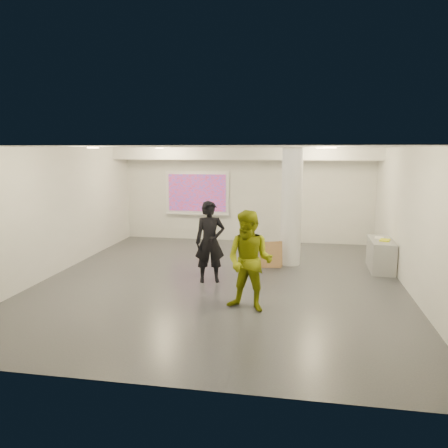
% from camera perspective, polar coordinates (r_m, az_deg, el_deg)
% --- Properties ---
extents(floor, '(8.00, 9.00, 0.01)m').
position_cam_1_polar(floor, '(9.97, -0.40, -7.49)').
color(floor, '#393C42').
rests_on(floor, ground).
extents(ceiling, '(8.00, 9.00, 0.01)m').
position_cam_1_polar(ceiling, '(9.52, -0.42, 10.03)').
color(ceiling, white).
rests_on(ceiling, floor).
extents(wall_back, '(8.00, 0.01, 3.00)m').
position_cam_1_polar(wall_back, '(14.04, 2.90, 3.81)').
color(wall_back, silver).
rests_on(wall_back, floor).
extents(wall_front, '(8.00, 0.01, 3.00)m').
position_cam_1_polar(wall_front, '(5.36, -9.16, -6.15)').
color(wall_front, silver).
rests_on(wall_front, floor).
extents(wall_left, '(0.01, 9.00, 3.00)m').
position_cam_1_polar(wall_left, '(11.07, -21.25, 1.54)').
color(wall_left, silver).
rests_on(wall_left, floor).
extents(wall_right, '(0.01, 9.00, 3.00)m').
position_cam_1_polar(wall_right, '(9.75, 23.40, 0.36)').
color(wall_right, silver).
rests_on(wall_right, floor).
extents(soffit_band, '(8.00, 1.10, 0.36)m').
position_cam_1_polar(soffit_band, '(13.42, 2.66, 9.18)').
color(soffit_band, silver).
rests_on(soffit_band, ceiling).
extents(downlight_nw, '(0.22, 0.22, 0.02)m').
position_cam_1_polar(downlight_nw, '(12.49, -8.42, 9.78)').
color(downlight_nw, '#EBB57C').
rests_on(downlight_nw, ceiling).
extents(downlight_ne, '(0.22, 0.22, 0.02)m').
position_cam_1_polar(downlight_ne, '(11.87, 12.49, 9.66)').
color(downlight_ne, '#EBB57C').
rests_on(downlight_ne, ceiling).
extents(downlight_sw, '(0.22, 0.22, 0.02)m').
position_cam_1_polar(downlight_sw, '(8.78, -16.74, 9.51)').
color(downlight_sw, '#EBB57C').
rests_on(downlight_sw, ceiling).
extents(downlight_se, '(0.22, 0.22, 0.02)m').
position_cam_1_polar(downlight_se, '(7.88, 13.69, 9.66)').
color(downlight_se, '#EBB57C').
rests_on(downlight_se, ceiling).
extents(column, '(0.52, 0.52, 3.00)m').
position_cam_1_polar(column, '(11.26, 8.79, 2.22)').
color(column, white).
rests_on(column, floor).
extents(projection_screen, '(2.10, 0.13, 1.42)m').
position_cam_1_polar(projection_screen, '(14.28, -3.52, 4.01)').
color(projection_screen, white).
rests_on(projection_screen, wall_back).
extents(credenza, '(0.58, 1.32, 0.76)m').
position_cam_1_polar(credenza, '(11.46, 19.81, -3.81)').
color(credenza, gray).
rests_on(credenza, floor).
extents(papers_stack, '(0.26, 0.31, 0.02)m').
position_cam_1_polar(papers_stack, '(11.57, 19.61, -1.70)').
color(papers_stack, white).
rests_on(papers_stack, credenza).
extents(postit_pad, '(0.31, 0.36, 0.03)m').
position_cam_1_polar(postit_pad, '(11.28, 20.26, -1.98)').
color(postit_pad, '#F5FB1C').
rests_on(postit_pad, credenza).
extents(cardboard_back, '(0.59, 0.35, 0.66)m').
position_cam_1_polar(cardboard_back, '(11.10, 6.14, -3.99)').
color(cardboard_back, '#9F7446').
rests_on(cardboard_back, floor).
extents(cardboard_front, '(0.55, 0.19, 0.59)m').
position_cam_1_polar(cardboard_front, '(11.07, 6.14, -4.19)').
color(cardboard_front, '#9F7446').
rests_on(cardboard_front, floor).
extents(woman, '(0.77, 0.61, 1.83)m').
position_cam_1_polar(woman, '(9.73, -1.85, -2.35)').
color(woman, black).
rests_on(woman, floor).
extents(man, '(1.06, 0.91, 1.87)m').
position_cam_1_polar(man, '(8.02, 3.38, -4.87)').
color(man, '#899610').
rests_on(man, floor).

